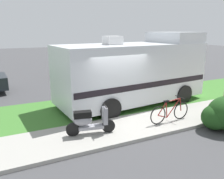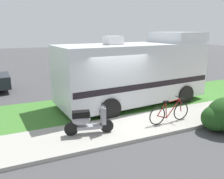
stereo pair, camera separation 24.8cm
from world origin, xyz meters
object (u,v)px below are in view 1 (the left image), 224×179
Objects in this scene: pickup_truck_far at (102,61)px; scooter at (89,121)px; bicycle at (170,112)px; motorhome_rv at (134,71)px.

scooter is at bearing -115.34° from pickup_truck_far.
motorhome_rv is at bearing 88.09° from bicycle.
motorhome_rv is 2.98m from bicycle.
bicycle is at bearing -91.91° from motorhome_rv.
scooter is (-3.15, -2.49, -1.00)m from motorhome_rv.
motorhome_rv is 1.36× the size of pickup_truck_far.
pickup_truck_far is at bearing 79.93° from bicycle.
motorhome_rv reaches higher than bicycle.
motorhome_rv is 4.04× the size of bicycle.
motorhome_rv reaches higher than scooter.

